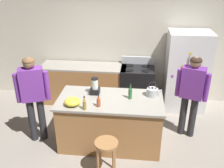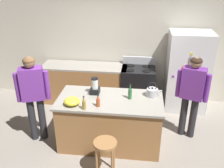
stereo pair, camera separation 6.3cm
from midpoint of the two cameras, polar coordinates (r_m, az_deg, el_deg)
ground_plane at (r=4.83m, az=-0.06°, el=-13.18°), size 14.00×14.00×0.00m
back_wall at (r=5.96m, az=2.26°, el=9.10°), size 8.00×0.10×2.70m
kitchen_island at (r=4.55m, az=-0.06°, el=-8.58°), size 1.84×0.92×0.93m
back_counter_run at (r=6.02m, az=-5.82°, el=0.11°), size 2.00×0.64×0.93m
refrigerator at (r=5.76m, az=17.17°, el=2.62°), size 0.90×0.73×1.79m
stove_range at (r=5.85m, az=6.20°, el=-0.52°), size 0.76×0.65×1.11m
person_by_island_left at (r=4.61m, az=-17.24°, el=-1.69°), size 0.59×0.34×1.65m
person_by_sink_right at (r=4.74m, az=18.25°, el=-1.43°), size 0.59×0.34×1.61m
bar_stool at (r=3.90m, az=-1.07°, el=-14.76°), size 0.36×0.36×0.63m
blender_appliance at (r=4.46m, az=-3.57°, el=-0.69°), size 0.17×0.17×0.30m
bottle_olive_oil at (r=4.30m, az=4.57°, el=-2.16°), size 0.07×0.07×0.28m
bottle_vinegar at (r=4.00m, az=-6.00°, el=-4.70°), size 0.06×0.06×0.24m
bottle_cooking_sauce at (r=4.06m, az=-2.77°, el=-4.18°), size 0.06×0.06×0.22m
mixing_bowl at (r=4.17m, az=-8.73°, el=-3.96°), size 0.27×0.27×0.12m
tea_kettle at (r=4.45m, az=9.62°, el=-1.82°), size 0.28×0.20×0.27m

